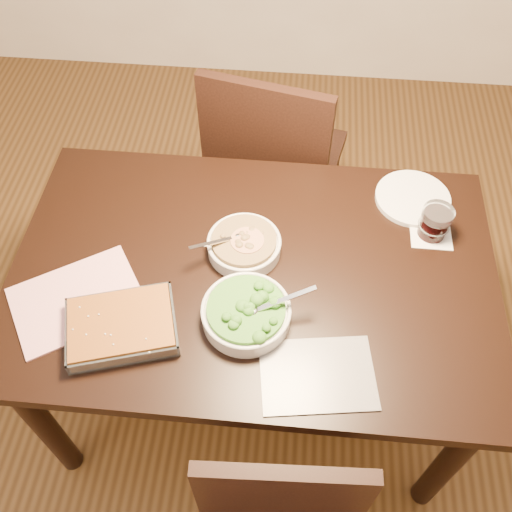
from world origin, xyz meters
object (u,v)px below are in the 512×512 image
chair_far (273,161)px  table (253,288)px  baking_dish (122,326)px  wine_tumbler (435,222)px  stew_bowl (244,244)px  broccoli_bowl (246,313)px  dinner_plate (413,198)px

chair_far → table: bearing=101.6°
baking_dish → chair_far: size_ratio=0.34×
table → wine_tumbler: size_ratio=13.78×
stew_bowl → wine_tumbler: bearing=11.9°
table → baking_dish: 0.42m
stew_bowl → baking_dish: stew_bowl is taller
stew_bowl → broccoli_bowl: bearing=-82.5°
stew_bowl → baking_dish: size_ratio=0.66×
table → stew_bowl: stew_bowl is taller
stew_bowl → baking_dish: (-0.29, -0.30, -0.00)m
broccoli_bowl → chair_far: chair_far is taller
table → dinner_plate: 0.58m
table → wine_tumbler: 0.57m
broccoli_bowl → chair_far: 0.86m
dinner_plate → chair_far: chair_far is taller
stew_bowl → dinner_plate: size_ratio=0.94×
wine_tumbler → chair_far: chair_far is taller
table → stew_bowl: 0.15m
stew_bowl → chair_far: bearing=85.7°
wine_tumbler → chair_far: size_ratio=0.10×
stew_bowl → dinner_plate: bearing=26.2°
table → wine_tumbler: bearing=19.4°
broccoli_bowl → baking_dish: size_ratio=0.81×
chair_far → broccoli_bowl: bearing=101.6°
table → chair_far: (0.01, 0.66, -0.11)m
baking_dish → chair_far: 0.98m
chair_far → dinner_plate: bearing=155.9°
table → broccoli_bowl: (-0.00, -0.16, 0.13)m
baking_dish → dinner_plate: baking_dish is taller
broccoli_bowl → stew_bowl: bearing=97.5°
chair_far → stew_bowl: bearing=98.3°
table → chair_far: size_ratio=1.42×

